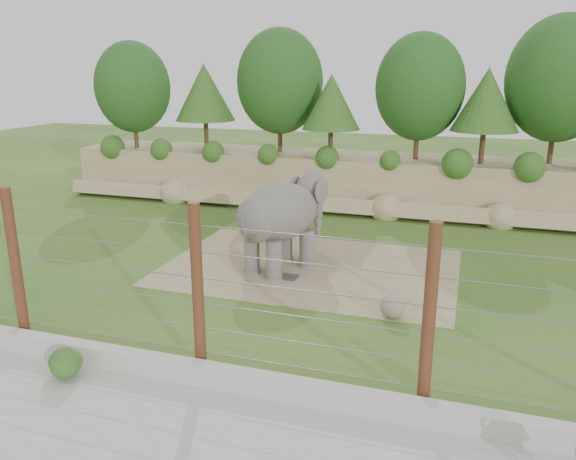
% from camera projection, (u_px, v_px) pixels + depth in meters
% --- Properties ---
extents(ground, '(90.00, 90.00, 0.00)m').
position_uv_depth(ground, '(268.00, 298.00, 17.09)').
color(ground, '#2C5C1C').
rests_on(ground, ground).
extents(back_embankment, '(30.00, 5.52, 8.77)m').
position_uv_depth(back_embankment, '(367.00, 127.00, 27.40)').
color(back_embankment, '#97845E').
rests_on(back_embankment, ground).
extents(dirt_patch, '(10.00, 7.00, 0.02)m').
position_uv_depth(dirt_patch, '(310.00, 267.00, 19.69)').
color(dirt_patch, '#988562').
rests_on(dirt_patch, ground).
extents(drain_grate, '(1.00, 0.60, 0.03)m').
position_uv_depth(drain_grate, '(283.00, 276.00, 18.73)').
color(drain_grate, '#262628').
rests_on(drain_grate, dirt_patch).
extents(elephant, '(3.13, 4.27, 3.18)m').
position_uv_depth(elephant, '(280.00, 225.00, 19.05)').
color(elephant, '#56524D').
rests_on(elephant, ground).
extents(stone_ball, '(0.70, 0.70, 0.70)m').
position_uv_depth(stone_ball, '(393.00, 306.00, 15.59)').
color(stone_ball, gray).
rests_on(stone_ball, dirt_patch).
extents(retaining_wall, '(26.00, 0.35, 0.50)m').
position_uv_depth(retaining_wall, '(191.00, 372.00, 12.46)').
color(retaining_wall, '#ABA8A0').
rests_on(retaining_wall, ground).
extents(walkway, '(26.00, 4.00, 0.01)m').
position_uv_depth(walkway, '(143.00, 435.00, 10.70)').
color(walkway, '#ABA8A0').
rests_on(walkway, ground).
extents(barrier_fence, '(20.26, 0.26, 4.00)m').
position_uv_depth(barrier_fence, '(198.00, 290.00, 12.43)').
color(barrier_fence, '#512319').
rests_on(barrier_fence, ground).
extents(walkway_shrub, '(0.67, 0.67, 0.67)m').
position_uv_depth(walkway_shrub, '(65.00, 366.00, 12.50)').
color(walkway_shrub, '#285619').
rests_on(walkway_shrub, walkway).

